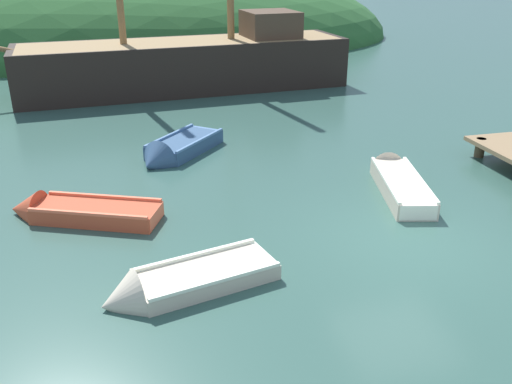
{
  "coord_description": "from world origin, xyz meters",
  "views": [
    {
      "loc": [
        -5.56,
        -9.12,
        5.56
      ],
      "look_at": [
        -2.55,
        2.6,
        0.31
      ],
      "focal_mm": 39.02,
      "sensor_mm": 36.0,
      "label": 1
    }
  ],
  "objects_px": {
    "sailing_ship": "(189,71)",
    "rowboat_center": "(75,213)",
    "rowboat_near_dock": "(396,182)",
    "rowboat_far": "(176,151)",
    "rowboat_portside": "(177,286)"
  },
  "relations": [
    {
      "from": "rowboat_center",
      "to": "sailing_ship",
      "type": "bearing_deg",
      "value": -86.03
    },
    {
      "from": "rowboat_center",
      "to": "rowboat_near_dock",
      "type": "distance_m",
      "value": 7.9
    },
    {
      "from": "rowboat_portside",
      "to": "rowboat_center",
      "type": "distance_m",
      "value": 3.98
    },
    {
      "from": "rowboat_portside",
      "to": "rowboat_far",
      "type": "xyz_separation_m",
      "value": [
        0.82,
        7.13,
        0.05
      ]
    },
    {
      "from": "rowboat_center",
      "to": "rowboat_near_dock",
      "type": "relative_size",
      "value": 0.92
    },
    {
      "from": "rowboat_portside",
      "to": "sailing_ship",
      "type": "bearing_deg",
      "value": -112.49
    },
    {
      "from": "sailing_ship",
      "to": "rowboat_near_dock",
      "type": "height_order",
      "value": "sailing_ship"
    },
    {
      "from": "rowboat_far",
      "to": "rowboat_near_dock",
      "type": "relative_size",
      "value": 0.82
    },
    {
      "from": "rowboat_near_dock",
      "to": "sailing_ship",
      "type": "bearing_deg",
      "value": 30.15
    },
    {
      "from": "rowboat_center",
      "to": "rowboat_portside",
      "type": "bearing_deg",
      "value": 141.67
    },
    {
      "from": "rowboat_center",
      "to": "rowboat_far",
      "type": "distance_m",
      "value": 4.51
    },
    {
      "from": "rowboat_center",
      "to": "rowboat_near_dock",
      "type": "height_order",
      "value": "rowboat_center"
    },
    {
      "from": "sailing_ship",
      "to": "rowboat_near_dock",
      "type": "relative_size",
      "value": 4.3
    },
    {
      "from": "rowboat_far",
      "to": "sailing_ship",
      "type": "bearing_deg",
      "value": -149.44
    },
    {
      "from": "sailing_ship",
      "to": "rowboat_center",
      "type": "height_order",
      "value": "sailing_ship"
    }
  ]
}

